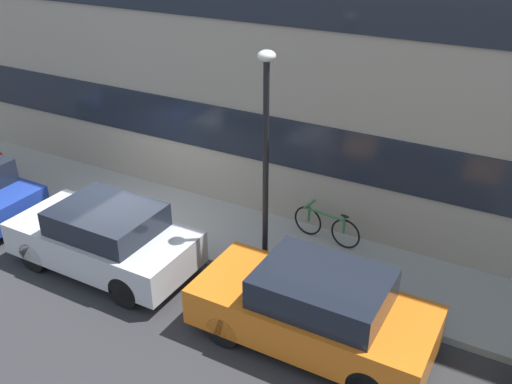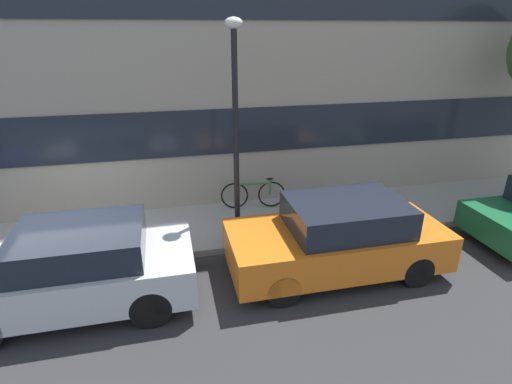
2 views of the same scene
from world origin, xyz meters
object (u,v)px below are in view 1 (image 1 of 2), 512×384
at_px(parked_car_silver, 105,237).
at_px(lamp_post, 266,142).
at_px(bicycle, 326,225).
at_px(fire_hydrant, 0,164).
at_px(parked_car_orange, 314,309).

xyz_separation_m(parked_car_silver, lamp_post, (2.92, 1.36, 2.16)).
height_order(bicycle, lamp_post, lamp_post).
bearing_deg(fire_hydrant, parked_car_orange, -9.65).
bearing_deg(fire_hydrant, parked_car_silver, -17.77).
height_order(parked_car_silver, lamp_post, lamp_post).
xyz_separation_m(parked_car_orange, bicycle, (-0.99, 2.88, -0.18)).
height_order(parked_car_orange, fire_hydrant, parked_car_orange).
xyz_separation_m(fire_hydrant, lamp_post, (8.10, -0.30, 2.36)).
bearing_deg(parked_car_orange, fire_hydrant, -9.65).
height_order(parked_car_orange, lamp_post, lamp_post).
bearing_deg(parked_car_orange, parked_car_silver, 0.00).
distance_m(fire_hydrant, bicycle, 8.85).
bearing_deg(lamp_post, parked_car_orange, -39.32).
bearing_deg(parked_car_silver, fire_hydrant, -17.77).
xyz_separation_m(parked_car_orange, fire_hydrant, (-9.76, 1.66, -0.21)).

